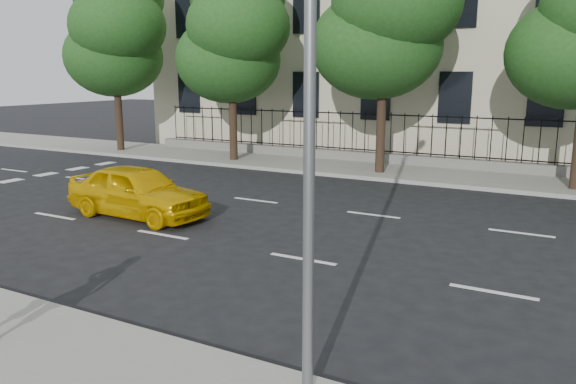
% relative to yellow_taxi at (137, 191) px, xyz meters
% --- Properties ---
extents(ground, '(120.00, 120.00, 0.00)m').
position_rel_yellow_taxi_xyz_m(ground, '(5.85, -3.62, -0.75)').
color(ground, black).
rests_on(ground, ground).
extents(far_sidewalk, '(60.00, 4.00, 0.15)m').
position_rel_yellow_taxi_xyz_m(far_sidewalk, '(5.85, 10.38, -0.67)').
color(far_sidewalk, gray).
rests_on(far_sidewalk, ground).
extents(lane_markings, '(49.60, 4.62, 0.01)m').
position_rel_yellow_taxi_xyz_m(lane_markings, '(5.85, 1.13, -0.74)').
color(lane_markings, silver).
rests_on(lane_markings, ground).
extents(iron_fence, '(30.00, 0.50, 2.20)m').
position_rel_yellow_taxi_xyz_m(iron_fence, '(5.85, 12.08, -0.10)').
color(iron_fence, slate).
rests_on(iron_fence, far_sidewalk).
extents(tree_a, '(5.71, 5.31, 9.39)m').
position_rel_yellow_taxi_xyz_m(tree_a, '(-10.12, 9.74, 5.38)').
color(tree_a, '#382619').
rests_on(tree_a, far_sidewalk).
extents(tree_b, '(5.53, 5.12, 8.97)m').
position_rel_yellow_taxi_xyz_m(tree_b, '(-3.12, 9.74, 5.10)').
color(tree_b, '#382619').
rests_on(tree_b, far_sidewalk).
extents(tree_c, '(5.89, 5.50, 9.80)m').
position_rel_yellow_taxi_xyz_m(tree_c, '(3.88, 9.74, 5.66)').
color(tree_c, '#382619').
rests_on(tree_c, far_sidewalk).
extents(yellow_taxi, '(4.46, 1.97, 1.49)m').
position_rel_yellow_taxi_xyz_m(yellow_taxi, '(0.00, 0.00, 0.00)').
color(yellow_taxi, '#E2AB02').
rests_on(yellow_taxi, ground).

